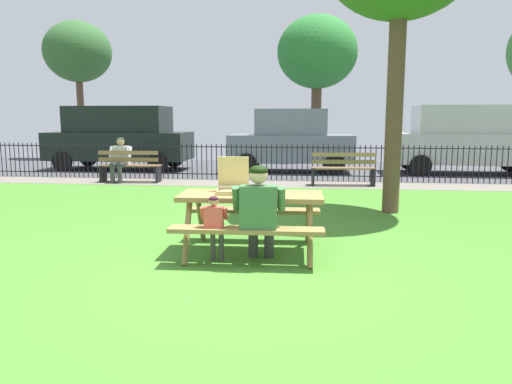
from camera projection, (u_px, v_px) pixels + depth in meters
name	position (u px, v px, depth m)	size (l,w,h in m)	color
ground	(264.00, 232.00, 7.39)	(28.00, 12.11, 0.02)	#427D29
cobblestone_walkway	(285.00, 184.00, 12.64)	(28.00, 1.40, 0.01)	slate
street_asphalt	(292.00, 169.00, 16.37)	(28.00, 6.21, 0.01)	#424247
picnic_table_foreground	(251.00, 207.00, 6.14)	(1.85, 1.54, 0.79)	olive
pizza_box_open	(233.00, 186.00, 6.19)	(0.45, 0.51, 0.45)	tan
adult_at_table	(259.00, 210.00, 5.62)	(0.62, 0.60, 1.19)	#363636
child_at_table	(215.00, 223.00, 5.66)	(0.32, 0.31, 0.83)	#444444
iron_fence_streetside	(287.00, 162.00, 13.25)	(20.33, 0.03, 0.99)	black
park_bench_left	(130.00, 167.00, 12.93)	(1.62, 0.53, 0.85)	brown
park_bench_center	(343.00, 169.00, 12.27)	(1.63, 0.57, 0.85)	olive
person_on_park_bench	(120.00, 158.00, 12.94)	(0.61, 0.60, 1.19)	#383838
parked_car_far_left	(120.00, 136.00, 15.98)	(4.62, 1.99, 2.08)	black
parked_car_left	(291.00, 140.00, 15.33)	(3.95, 1.93, 1.98)	slate
parked_car_center	(469.00, 138.00, 14.68)	(4.63, 2.02, 2.08)	#B9BABC
far_tree_left	(78.00, 53.00, 20.48)	(2.82, 2.82, 5.74)	brown
far_tree_midleft	(317.00, 53.00, 19.32)	(3.20, 3.20, 5.75)	brown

